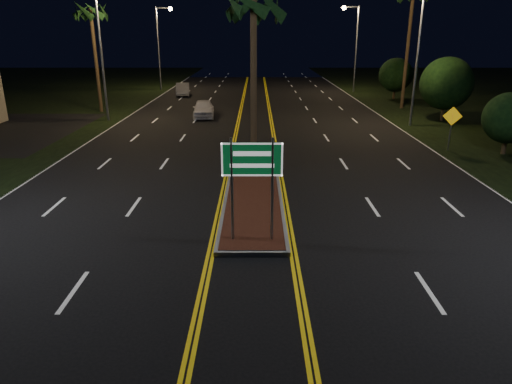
{
  "coord_description": "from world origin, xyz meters",
  "views": [
    {
      "loc": [
        0.13,
        -10.04,
        6.17
      ],
      "look_at": [
        0.12,
        2.21,
        1.9
      ],
      "focal_mm": 32.0,
      "sensor_mm": 36.0,
      "label": 1
    }
  ],
  "objects_px": {
    "palm_left_far": "(91,12)",
    "streetlight_right_mid": "(413,42)",
    "median_island": "(253,196)",
    "warning_sign": "(452,122)",
    "highway_sign": "(252,169)",
    "shrub_near": "(509,118)",
    "streetlight_left_far": "(161,38)",
    "car_far": "(183,88)",
    "shrub_mid": "(446,83)",
    "streetlight_right_far": "(353,39)",
    "streetlight_left_mid": "(105,41)",
    "palm_median": "(253,6)",
    "shrub_far": "(396,75)",
    "car_near": "(203,107)"
  },
  "relations": [
    {
      "from": "palm_left_far",
      "to": "streetlight_right_mid",
      "type": "bearing_deg",
      "value": -14.37
    },
    {
      "from": "median_island",
      "to": "warning_sign",
      "type": "xyz_separation_m",
      "value": [
        10.8,
        7.73,
        1.49
      ]
    },
    {
      "from": "highway_sign",
      "to": "shrub_near",
      "type": "height_order",
      "value": "highway_sign"
    },
    {
      "from": "streetlight_left_far",
      "to": "warning_sign",
      "type": "height_order",
      "value": "streetlight_left_far"
    },
    {
      "from": "median_island",
      "to": "streetlight_right_mid",
      "type": "relative_size",
      "value": 1.14
    },
    {
      "from": "car_far",
      "to": "warning_sign",
      "type": "height_order",
      "value": "warning_sign"
    },
    {
      "from": "car_far",
      "to": "shrub_mid",
      "type": "bearing_deg",
      "value": -41.64
    },
    {
      "from": "median_island",
      "to": "shrub_mid",
      "type": "relative_size",
      "value": 2.22
    },
    {
      "from": "median_island",
      "to": "streetlight_right_far",
      "type": "distance_m",
      "value": 37.0
    },
    {
      "from": "streetlight_right_mid",
      "to": "shrub_mid",
      "type": "height_order",
      "value": "streetlight_right_mid"
    },
    {
      "from": "highway_sign",
      "to": "palm_left_far",
      "type": "relative_size",
      "value": 0.36
    },
    {
      "from": "streetlight_left_mid",
      "to": "palm_median",
      "type": "xyz_separation_m",
      "value": [
        10.61,
        -13.5,
        1.62
      ]
    },
    {
      "from": "shrub_near",
      "to": "car_far",
      "type": "bearing_deg",
      "value": 130.56
    },
    {
      "from": "streetlight_right_far",
      "to": "streetlight_right_mid",
      "type": "bearing_deg",
      "value": -90.0
    },
    {
      "from": "shrub_near",
      "to": "warning_sign",
      "type": "height_order",
      "value": "shrub_near"
    },
    {
      "from": "streetlight_right_far",
      "to": "palm_left_far",
      "type": "distance_m",
      "value": 27.36
    },
    {
      "from": "streetlight_left_mid",
      "to": "streetlight_left_far",
      "type": "bearing_deg",
      "value": 90.0
    },
    {
      "from": "shrub_mid",
      "to": "car_far",
      "type": "xyz_separation_m",
      "value": [
        -21.64,
        14.69,
        -1.99
      ]
    },
    {
      "from": "car_far",
      "to": "warning_sign",
      "type": "xyz_separation_m",
      "value": [
        18.44,
        -23.96,
        0.84
      ]
    },
    {
      "from": "median_island",
      "to": "palm_left_far",
      "type": "height_order",
      "value": "palm_left_far"
    },
    {
      "from": "palm_left_far",
      "to": "highway_sign",
      "type": "bearing_deg",
      "value": -63.08
    },
    {
      "from": "shrub_far",
      "to": "car_near",
      "type": "height_order",
      "value": "shrub_far"
    },
    {
      "from": "highway_sign",
      "to": "car_near",
      "type": "distance_m",
      "value": 23.05
    },
    {
      "from": "streetlight_left_mid",
      "to": "streetlight_right_far",
      "type": "xyz_separation_m",
      "value": [
        21.23,
        18.0,
        0.0
      ]
    },
    {
      "from": "shrub_far",
      "to": "warning_sign",
      "type": "relative_size",
      "value": 1.63
    },
    {
      "from": "streetlight_left_mid",
      "to": "palm_left_far",
      "type": "bearing_deg",
      "value": 118.67
    },
    {
      "from": "palm_median",
      "to": "shrub_near",
      "type": "xyz_separation_m",
      "value": [
        13.5,
        3.5,
        -5.33
      ]
    },
    {
      "from": "streetlight_right_far",
      "to": "shrub_mid",
      "type": "bearing_deg",
      "value": -79.34
    },
    {
      "from": "median_island",
      "to": "streetlight_right_far",
      "type": "bearing_deg",
      "value": 73.13
    },
    {
      "from": "highway_sign",
      "to": "shrub_mid",
      "type": "relative_size",
      "value": 0.69
    },
    {
      "from": "median_island",
      "to": "warning_sign",
      "type": "height_order",
      "value": "warning_sign"
    },
    {
      "from": "streetlight_left_far",
      "to": "streetlight_right_far",
      "type": "bearing_deg",
      "value": -5.38
    },
    {
      "from": "palm_left_far",
      "to": "median_island",
      "type": "bearing_deg",
      "value": -58.64
    },
    {
      "from": "highway_sign",
      "to": "shrub_mid",
      "type": "bearing_deg",
      "value": 56.56
    },
    {
      "from": "highway_sign",
      "to": "streetlight_right_mid",
      "type": "bearing_deg",
      "value": 61.07
    },
    {
      "from": "highway_sign",
      "to": "shrub_far",
      "type": "height_order",
      "value": "shrub_far"
    },
    {
      "from": "streetlight_left_far",
      "to": "car_near",
      "type": "relative_size",
      "value": 1.93
    },
    {
      "from": "streetlight_left_mid",
      "to": "shrub_far",
      "type": "distance_m",
      "value": 27.4
    },
    {
      "from": "palm_left_far",
      "to": "car_near",
      "type": "relative_size",
      "value": 1.89
    },
    {
      "from": "streetlight_left_far",
      "to": "shrub_mid",
      "type": "height_order",
      "value": "streetlight_left_far"
    },
    {
      "from": "palm_median",
      "to": "shrub_near",
      "type": "height_order",
      "value": "palm_median"
    },
    {
      "from": "shrub_near",
      "to": "shrub_far",
      "type": "bearing_deg",
      "value": 89.22
    },
    {
      "from": "streetlight_right_mid",
      "to": "streetlight_right_far",
      "type": "height_order",
      "value": "same"
    },
    {
      "from": "palm_median",
      "to": "streetlight_right_far",
      "type": "bearing_deg",
      "value": 71.38
    },
    {
      "from": "palm_left_far",
      "to": "streetlight_right_far",
      "type": "bearing_deg",
      "value": 30.88
    },
    {
      "from": "streetlight_left_mid",
      "to": "streetlight_right_far",
      "type": "bearing_deg",
      "value": 40.3
    },
    {
      "from": "warning_sign",
      "to": "shrub_far",
      "type": "bearing_deg",
      "value": 93.17
    },
    {
      "from": "shrub_far",
      "to": "car_far",
      "type": "distance_m",
      "value": 21.66
    },
    {
      "from": "car_far",
      "to": "streetlight_left_far",
      "type": "bearing_deg",
      "value": 111.82
    },
    {
      "from": "streetlight_left_mid",
      "to": "warning_sign",
      "type": "relative_size",
      "value": 3.7
    }
  ]
}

